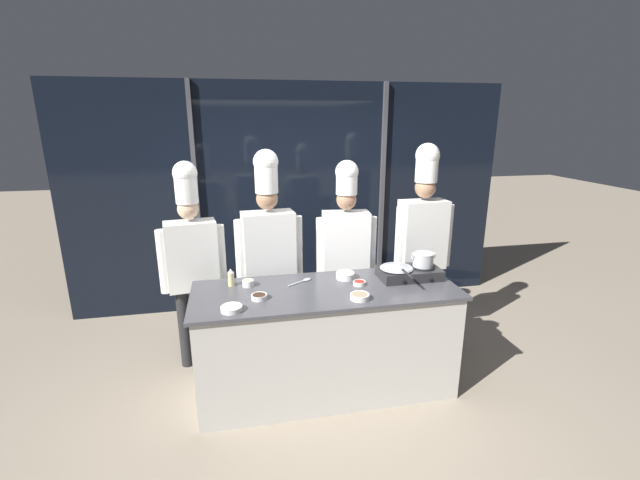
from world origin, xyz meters
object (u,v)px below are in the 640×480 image
(stock_pot, at_px, (423,259))
(prep_bowl_mushrooms, at_px, (360,296))
(chef_head, at_px, (192,255))
(portable_stove, at_px, (409,273))
(serving_spoon_slotted, at_px, (304,280))
(prep_bowl_bell_pepper, at_px, (359,283))
(chef_pastry, at_px, (422,233))
(chef_sous, at_px, (269,247))
(prep_bowl_ginger, at_px, (248,283))
(prep_bowl_garlic, at_px, (231,308))
(frying_pan, at_px, (397,266))
(prep_bowl_soy_glaze, at_px, (259,296))
(squeeze_bottle_oil, at_px, (231,278))
(prep_bowl_shrimp, at_px, (345,275))
(chef_line, at_px, (346,245))

(stock_pot, distance_m, prep_bowl_mushrooms, 0.78)
(prep_bowl_mushrooms, bearing_deg, chef_head, 145.92)
(portable_stove, height_order, serving_spoon_slotted, portable_stove)
(prep_bowl_bell_pepper, xyz_separation_m, chef_pastry, (0.81, 0.56, 0.24))
(portable_stove, height_order, prep_bowl_mushrooms, portable_stove)
(portable_stove, distance_m, chef_sous, 1.29)
(prep_bowl_ginger, bearing_deg, prep_bowl_mushrooms, -27.80)
(prep_bowl_mushrooms, distance_m, chef_pastry, 1.25)
(chef_pastry, bearing_deg, prep_bowl_garlic, 22.07)
(frying_pan, distance_m, prep_bowl_soy_glaze, 1.22)
(squeeze_bottle_oil, xyz_separation_m, chef_pastry, (1.87, 0.36, 0.19))
(prep_bowl_mushrooms, distance_m, prep_bowl_shrimp, 0.45)
(prep_bowl_soy_glaze, relative_size, chef_sous, 0.06)
(stock_pot, xyz_separation_m, chef_pastry, (0.21, 0.49, 0.09))
(serving_spoon_slotted, height_order, chef_pastry, chef_pastry)
(prep_bowl_ginger, distance_m, chef_line, 1.06)
(serving_spoon_slotted, distance_m, chef_sous, 0.51)
(stock_pot, distance_m, prep_bowl_ginger, 1.53)
(prep_bowl_soy_glaze, xyz_separation_m, chef_head, (-0.55, 0.73, 0.14))
(frying_pan, bearing_deg, prep_bowl_shrimp, 166.52)
(portable_stove, distance_m, prep_bowl_garlic, 1.58)
(prep_bowl_soy_glaze, bearing_deg, prep_bowl_ginger, 104.38)
(squeeze_bottle_oil, height_order, serving_spoon_slotted, squeeze_bottle_oil)
(chef_line, bearing_deg, stock_pot, 142.74)
(prep_bowl_bell_pepper, distance_m, prep_bowl_mushrooms, 0.29)
(squeeze_bottle_oil, relative_size, chef_head, 0.08)
(squeeze_bottle_oil, xyz_separation_m, prep_bowl_bell_pepper, (1.06, -0.20, -0.05))
(portable_stove, xyz_separation_m, prep_bowl_shrimp, (-0.56, 0.10, -0.02))
(prep_bowl_garlic, bearing_deg, portable_stove, 13.21)
(prep_bowl_ginger, distance_m, prep_bowl_soy_glaze, 0.29)
(chef_sous, distance_m, chef_pastry, 1.52)
(prep_bowl_bell_pepper, distance_m, chef_line, 0.61)
(chef_sous, distance_m, chef_line, 0.75)
(frying_pan, distance_m, serving_spoon_slotted, 0.81)
(portable_stove, bearing_deg, squeeze_bottle_oil, 175.07)
(portable_stove, bearing_deg, chef_head, 163.88)
(frying_pan, xyz_separation_m, chef_head, (-1.75, 0.55, 0.04))
(prep_bowl_mushrooms, relative_size, prep_bowl_shrimp, 0.93)
(prep_bowl_soy_glaze, height_order, serving_spoon_slotted, prep_bowl_soy_glaze)
(prep_bowl_garlic, height_order, prep_bowl_mushrooms, prep_bowl_mushrooms)
(prep_bowl_garlic, distance_m, chef_line, 1.42)
(stock_pot, distance_m, prep_bowl_bell_pepper, 0.62)
(portable_stove, bearing_deg, stock_pot, 0.12)
(prep_bowl_garlic, relative_size, prep_bowl_mushrooms, 1.05)
(prep_bowl_ginger, xyz_separation_m, prep_bowl_garlic, (-0.14, -0.46, -0.01))
(frying_pan, relative_size, prep_bowl_garlic, 3.09)
(prep_bowl_shrimp, distance_m, chef_sous, 0.76)
(serving_spoon_slotted, bearing_deg, prep_bowl_ginger, -178.41)
(portable_stove, height_order, chef_line, chef_line)
(prep_bowl_ginger, bearing_deg, prep_bowl_shrimp, 0.35)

